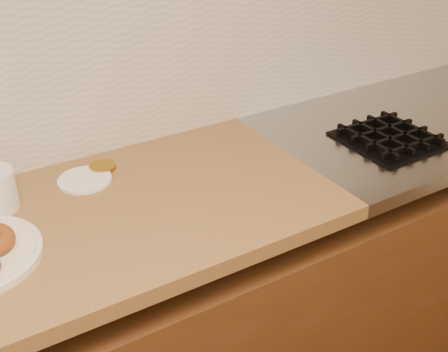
{
  "coord_description": "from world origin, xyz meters",
  "views": [
    {
      "loc": [
        -0.39,
        0.6,
        1.64
      ],
      "look_at": [
        0.25,
        1.64,
        0.93
      ],
      "focal_mm": 45.0,
      "sensor_mm": 36.0,
      "label": 1
    }
  ],
  "objects": [
    {
      "name": "backsplash",
      "position": [
        0.0,
        1.99,
        1.2
      ],
      "size": [
        3.6,
        0.02,
        0.6
      ],
      "primitive_type": "cube",
      "color": "beige",
      "rests_on": "wall_back"
    },
    {
      "name": "tub_lid",
      "position": [
        -0.05,
        1.85,
        0.9
      ],
      "size": [
        0.17,
        0.17,
        0.01
      ],
      "primitive_type": "cylinder",
      "rotation": [
        0.0,
        0.0,
        0.24
      ],
      "color": "white",
      "rests_on": "butcher_block"
    },
    {
      "name": "stovetop",
      "position": [
        1.15,
        1.69,
        0.88
      ],
      "size": [
        1.3,
        0.62,
        0.04
      ],
      "primitive_type": "cube",
      "color": "#9EA0A5",
      "rests_on": "base_cabinet"
    },
    {
      "name": "brass_jar_lid",
      "position": [
        0.02,
        1.89,
        0.91
      ],
      "size": [
        0.09,
        0.09,
        0.01
      ],
      "primitive_type": "cylinder",
      "rotation": [
        0.0,
        0.0,
        -0.4
      ],
      "color": "olive",
      "rests_on": "butcher_block"
    }
  ]
}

